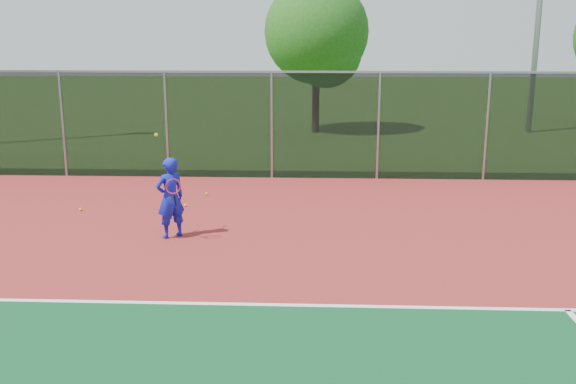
% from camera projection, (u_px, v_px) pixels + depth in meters
% --- Properties ---
extents(court_apron, '(30.00, 20.00, 0.02)m').
position_uv_depth(court_apron, '(444.00, 340.00, 8.61)').
color(court_apron, maroon).
rests_on(court_apron, ground).
extents(fence_back, '(30.00, 0.06, 3.03)m').
position_uv_depth(fence_back, '(378.00, 125.00, 17.95)').
color(fence_back, black).
rests_on(fence_back, court_apron).
extents(tennis_player, '(0.71, 0.75, 2.10)m').
position_uv_depth(tennis_player, '(170.00, 198.00, 12.79)').
color(tennis_player, '#131AB9').
rests_on(tennis_player, court_apron).
extents(practice_ball_0, '(0.07, 0.07, 0.07)m').
position_uv_depth(practice_ball_0, '(207.00, 194.00, 16.41)').
color(practice_ball_0, '#CBD819').
rests_on(practice_ball_0, court_apron).
extents(practice_ball_1, '(0.07, 0.07, 0.07)m').
position_uv_depth(practice_ball_1, '(81.00, 209.00, 14.91)').
color(practice_ball_1, '#CBD819').
rests_on(practice_ball_1, court_apron).
extents(practice_ball_3, '(0.07, 0.07, 0.07)m').
position_uv_depth(practice_ball_3, '(185.00, 205.00, 15.28)').
color(practice_ball_3, '#CBD819').
rests_on(practice_ball_3, court_apron).
extents(tree_back_left, '(4.30, 4.30, 6.32)m').
position_uv_depth(tree_back_left, '(319.00, 37.00, 26.31)').
color(tree_back_left, '#321C12').
rests_on(tree_back_left, ground).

